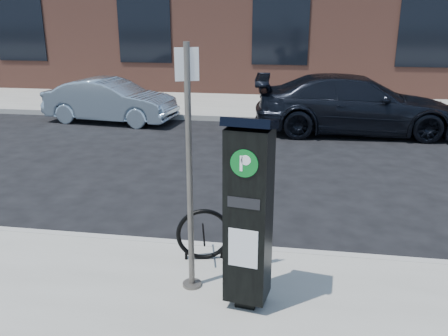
% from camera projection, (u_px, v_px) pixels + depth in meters
% --- Properties ---
extents(ground, '(120.00, 120.00, 0.00)m').
position_uv_depth(ground, '(231.00, 255.00, 6.27)').
color(ground, black).
rests_on(ground, ground).
extents(sidewalk_far, '(60.00, 12.00, 0.15)m').
position_uv_depth(sidewalk_far, '(281.00, 89.00, 19.37)').
color(sidewalk_far, gray).
rests_on(sidewalk_far, ground).
extents(curb_near, '(60.00, 0.12, 0.16)m').
position_uv_depth(curb_near, '(230.00, 251.00, 6.22)').
color(curb_near, '#9E9B93').
rests_on(curb_near, ground).
extents(curb_far, '(60.00, 0.12, 0.16)m').
position_uv_depth(curb_far, '(271.00, 120.00, 13.76)').
color(curb_far, '#9E9B93').
rests_on(curb_far, ground).
extents(parking_kiosk, '(0.52, 0.48, 2.02)m').
position_uv_depth(parking_kiosk, '(249.00, 213.00, 4.66)').
color(parking_kiosk, black).
rests_on(parking_kiosk, sidewalk_near).
extents(sign_pole, '(0.22, 0.21, 2.65)m').
position_uv_depth(sign_pole, '(189.00, 175.00, 4.90)').
color(sign_pole, '#494641').
rests_on(sign_pole, sidewalk_near).
extents(bike_rack, '(0.67, 0.21, 0.67)m').
position_uv_depth(bike_rack, '(204.00, 235.00, 5.78)').
color(bike_rack, black).
rests_on(bike_rack, sidewalk_near).
extents(car_silver, '(3.91, 1.72, 1.25)m').
position_uv_depth(car_silver, '(110.00, 101.00, 13.71)').
color(car_silver, '#91A8B9').
rests_on(car_silver, ground).
extents(car_dark, '(5.32, 2.36, 1.52)m').
position_uv_depth(car_dark, '(355.00, 104.00, 12.43)').
color(car_dark, black).
rests_on(car_dark, ground).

